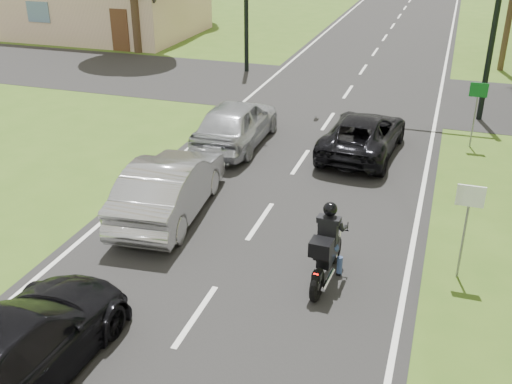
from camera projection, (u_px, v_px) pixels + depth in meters
The scene contains 13 objects.
ground at pixel (196, 316), 11.43m from camera, with size 140.00×140.00×0.00m, color #385919.
road at pixel (315, 140), 19.98m from camera, with size 8.00×100.00×0.01m, color black.
cross_road at pixel (348, 92), 25.12m from camera, with size 60.00×7.00×0.01m, color black.
motorcycle_rider at pixel (327, 252), 12.18m from camera, with size 0.60×2.12×1.82m.
dark_suv at pixel (363, 134), 18.64m from camera, with size 2.09×4.54×1.26m, color black.
silver_sedan at pixel (170, 186), 14.89m from camera, with size 1.60×4.59×1.51m, color #AAABAF.
silver_suv at pixel (236, 122), 19.23m from camera, with size 1.82×4.52×1.54m, color #ADB0B6.
dark_car_behind at pixel (16, 348), 9.55m from camera, with size 1.92×4.72×1.37m, color black.
traffic_signal at pixel (441, 0), 20.68m from camera, with size 6.38×0.44×6.00m.
signal_pole_far at pixel (246, 5), 27.01m from camera, with size 0.20×0.20×6.00m, color black.
sign_white at pixel (468, 209), 11.96m from camera, with size 0.55×0.07×2.12m.
sign_green at pixel (477, 99), 18.75m from camera, with size 0.55×0.07×2.12m.
house at pixel (109, 4), 35.73m from camera, with size 10.20×8.00×4.84m.
Camera 1 is at (4.00, -8.45, 7.09)m, focal length 42.00 mm.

